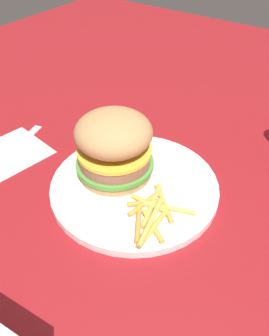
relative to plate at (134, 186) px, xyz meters
name	(u,v)px	position (x,y,z in m)	size (l,w,h in m)	color
ground_plane	(158,189)	(-0.02, 0.03, -0.01)	(1.60, 1.60, 0.00)	maroon
plate	(134,186)	(0.00, 0.00, 0.00)	(0.25, 0.25, 0.01)	white
sandwich	(114,145)	(0.00, -0.04, 0.06)	(0.12, 0.12, 0.10)	tan
fries_pile	(152,212)	(0.04, 0.06, 0.01)	(0.12, 0.09, 0.01)	gold
napkin	(11,152)	(0.05, -0.23, -0.01)	(0.11, 0.11, 0.00)	white
fork	(10,152)	(0.05, -0.23, 0.00)	(0.17, 0.06, 0.00)	silver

